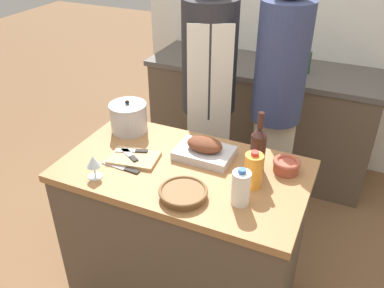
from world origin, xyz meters
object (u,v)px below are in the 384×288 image
Objects in this scene: person_cook_aproned at (209,90)px; condiment_bottle_tall at (211,47)px; knife_chef at (122,168)px; juice_jug at (253,171)px; stock_pot at (129,117)px; condiment_bottle_short at (307,62)px; person_cook_guest at (278,97)px; wine_glass_left at (93,162)px; wicker_basket at (183,193)px; wine_bottle_green at (258,148)px; mixing_bowl at (286,165)px; knife_paring at (130,155)px; milk_jug at (241,188)px; knife_bread at (133,151)px; roasting_pan at (205,150)px; cutting_board at (134,158)px.

condiment_bottle_tall is at bearing 87.90° from person_cook_aproned.
knife_chef is 1.41× the size of condiment_bottle_tall.
knife_chef is at bearing -168.70° from juice_jug.
condiment_bottle_short reaches higher than stock_pot.
person_cook_guest is at bearing 37.85° from stock_pot.
wine_glass_left is at bearing -86.12° from condiment_bottle_tall.
wicker_basket reaches higher than knife_chef.
wine_bottle_green is at bearing -5.85° from stock_pot.
juice_jug is at bearing -88.54° from condiment_bottle_short.
mixing_bowl is 0.97× the size of knife_paring.
wine_bottle_green reaches higher than condiment_bottle_short.
mixing_bowl is 0.35m from milk_jug.
mixing_bowl is 0.72× the size of juice_jug.
stock_pot is 1.14× the size of juice_jug.
stock_pot is 0.68× the size of wine_bottle_green.
mixing_bowl is 0.63m from person_cook_guest.
knife_bread is (-0.65, 0.01, -0.07)m from juice_jug.
juice_jug is at bearing 18.66° from wine_glass_left.
stock_pot is 1.82× the size of wine_glass_left.
wicker_basket is at bearing -71.77° from condiment_bottle_tall.
wine_glass_left is 0.07× the size of person_cook_aproned.
person_cook_aproned is (-0.50, 0.61, -0.04)m from wine_bottle_green.
mixing_bowl is 0.93m from wine_glass_left.
stock_pot reaches higher than wine_glass_left.
condiment_bottle_short is (0.59, 1.59, 0.11)m from knife_chef.
juice_jug reaches higher than roasting_pan.
condiment_bottle_tall is 0.09× the size of person_cook_aproned.
milk_jug is 0.57× the size of wine_bottle_green.
person_cook_guest is at bearing 108.72° from mixing_bowl.
wine_glass_left is at bearing -111.46° from condiment_bottle_short.
person_cook_aproned reaches higher than milk_jug.
mixing_bowl is at bearing 16.33° from cutting_board.
wine_glass_left reaches higher than cutting_board.
cutting_board is at bearing 65.93° from wine_glass_left.
person_cook_guest is at bearing 58.69° from knife_chef.
stock_pot is 0.39m from knife_chef.
person_cook_guest reaches higher than wine_glass_left.
condiment_bottle_short reaches higher than juice_jug.
milk_jug is at bearing -103.80° from person_cook_guest.
wine_bottle_green reaches higher than wine_glass_left.
knife_chef is 1.54× the size of knife_paring.
wicker_basket is at bearing -134.06° from mixing_bowl.
juice_jug is (-0.12, -0.18, 0.05)m from mixing_bowl.
person_cook_aproned is at bearing 110.44° from roasting_pan.
juice_jug is at bearing 3.13° from knife_paring.
roasting_pan is 1.36m from condiment_bottle_short.
milk_jug is 0.28m from wine_bottle_green.
condiment_bottle_short reaches higher than roasting_pan.
stock_pot is 1.40× the size of condiment_bottle_tall.
knife_paring is (-0.02, -0.00, 0.01)m from cutting_board.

